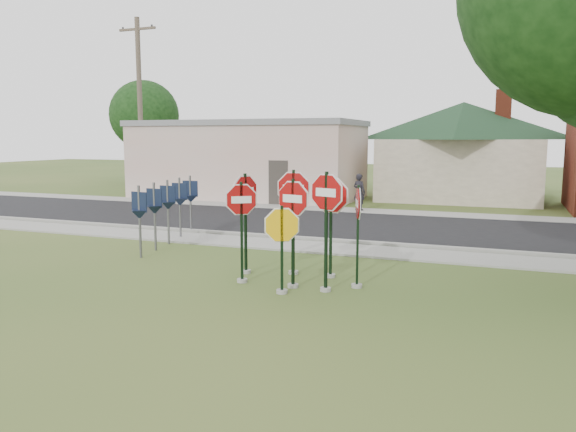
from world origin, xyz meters
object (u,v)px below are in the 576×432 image
at_px(stop_sign_center, 293,218).
at_px(pedestrian, 359,192).
at_px(utility_pole_near, 140,106).
at_px(stop_sign_left, 241,220).
at_px(stop_sign_yellow, 282,240).

relative_size(stop_sign_center, pedestrian, 1.52).
height_order(stop_sign_center, utility_pole_near, utility_pole_near).
relative_size(stop_sign_center, utility_pole_near, 0.26).
distance_m(stop_sign_center, stop_sign_left, 1.25).
height_order(stop_sign_yellow, utility_pole_near, utility_pole_near).
bearing_deg(stop_sign_center, pedestrian, 97.78).
bearing_deg(pedestrian, stop_sign_left, 114.33).
bearing_deg(stop_sign_yellow, stop_sign_left, 156.14).
bearing_deg(utility_pole_near, stop_sign_left, -47.83).
bearing_deg(utility_pole_near, stop_sign_yellow, -46.32).
bearing_deg(stop_sign_center, stop_sign_left, 179.99).
bearing_deg(stop_sign_left, pedestrian, 92.40).
height_order(stop_sign_left, pedestrian, stop_sign_left).
bearing_deg(pedestrian, stop_sign_yellow, 119.20).
bearing_deg(stop_sign_center, stop_sign_yellow, -95.60).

